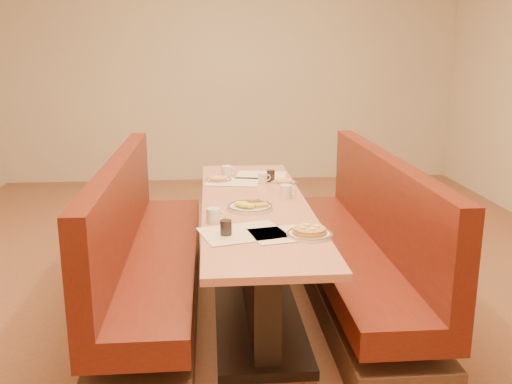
{
  "coord_description": "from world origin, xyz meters",
  "views": [
    {
      "loc": [
        -0.3,
        -3.64,
        1.76
      ],
      "look_at": [
        0.0,
        -0.09,
        0.85
      ],
      "focal_mm": 40.0,
      "sensor_mm": 36.0,
      "label": 1
    }
  ],
  "objects": [
    {
      "name": "soda_tumbler_mid",
      "position": [
        0.17,
        0.64,
        0.79
      ],
      "size": [
        0.06,
        0.06,
        0.09
      ],
      "color": "black",
      "rests_on": "diner_table"
    },
    {
      "name": "coffee_mug_c",
      "position": [
        0.11,
        0.59,
        0.79
      ],
      "size": [
        0.1,
        0.07,
        0.08
      ],
      "rotation": [
        0.0,
        0.0,
        0.15
      ],
      "color": "silver",
      "rests_on": "diner_table"
    },
    {
      "name": "ground",
      "position": [
        0.0,
        0.0,
        0.0
      ],
      "size": [
        8.0,
        8.0,
        0.0
      ],
      "primitive_type": "plane",
      "color": "#9E6647",
      "rests_on": "ground"
    },
    {
      "name": "pancake_plate",
      "position": [
        0.24,
        -0.7,
        0.77
      ],
      "size": [
        0.25,
        0.25,
        0.06
      ],
      "rotation": [
        0.0,
        0.0,
        -0.2
      ],
      "color": "silver",
      "rests_on": "diner_table"
    },
    {
      "name": "booth_left",
      "position": [
        -0.73,
        0.0,
        0.36
      ],
      "size": [
        0.55,
        2.5,
        1.05
      ],
      "color": "#4C3326",
      "rests_on": "ground"
    },
    {
      "name": "placemat_near_right",
      "position": [
        0.12,
        -0.66,
        0.75
      ],
      "size": [
        0.43,
        0.36,
        0.0
      ],
      "primitive_type": "cube",
      "rotation": [
        0.0,
        0.0,
        0.2
      ],
      "color": "#FDE8C6",
      "rests_on": "diner_table"
    },
    {
      "name": "eggs_plate",
      "position": [
        -0.04,
        -0.13,
        0.77
      ],
      "size": [
        0.29,
        0.29,
        0.06
      ],
      "rotation": [
        0.0,
        0.0,
        0.28
      ],
      "color": "silver",
      "rests_on": "diner_table"
    },
    {
      "name": "coffee_mug_d",
      "position": [
        -0.16,
        0.82,
        0.8
      ],
      "size": [
        0.12,
        0.08,
        0.09
      ],
      "rotation": [
        0.0,
        0.0,
        -0.07
      ],
      "color": "silver",
      "rests_on": "diner_table"
    },
    {
      "name": "coffee_mug_a",
      "position": [
        0.23,
        0.13,
        0.8
      ],
      "size": [
        0.12,
        0.08,
        0.09
      ],
      "rotation": [
        0.0,
        0.0,
        0.0
      ],
      "color": "silver",
      "rests_on": "diner_table"
    },
    {
      "name": "diner_table",
      "position": [
        0.0,
        0.0,
        0.37
      ],
      "size": [
        0.7,
        2.5,
        0.75
      ],
      "color": "black",
      "rests_on": "ground"
    },
    {
      "name": "placemat_far_right",
      "position": [
        0.12,
        0.83,
        0.75
      ],
      "size": [
        0.44,
        0.36,
        0.0
      ],
      "primitive_type": "cube",
      "rotation": [
        0.0,
        0.0,
        -0.18
      ],
      "color": "#FDE8C6",
      "rests_on": "diner_table"
    },
    {
      "name": "room_envelope",
      "position": [
        0.0,
        0.0,
        1.93
      ],
      "size": [
        6.04,
        8.04,
        2.82
      ],
      "color": "beige",
      "rests_on": "ground"
    },
    {
      "name": "booth_right",
      "position": [
        0.73,
        0.0,
        0.36
      ],
      "size": [
        0.55,
        2.5,
        1.05
      ],
      "color": "#4C3326",
      "rests_on": "ground"
    },
    {
      "name": "soda_tumbler_near",
      "position": [
        -0.21,
        -0.65,
        0.79
      ],
      "size": [
        0.07,
        0.07,
        0.09
      ],
      "color": "black",
      "rests_on": "diner_table"
    },
    {
      "name": "placemat_far_left",
      "position": [
        -0.12,
        0.63,
        0.75
      ],
      "size": [
        0.45,
        0.37,
        0.0
      ],
      "primitive_type": "cube",
      "rotation": [
        0.0,
        0.0,
        -0.19
      ],
      "color": "#FDE8C6",
      "rests_on": "diner_table"
    },
    {
      "name": "coffee_mug_b",
      "position": [
        -0.28,
        -0.4,
        0.79
      ],
      "size": [
        0.11,
        0.08,
        0.09
      ],
      "rotation": [
        0.0,
        0.0,
        -0.12
      ],
      "color": "silver",
      "rests_on": "diner_table"
    },
    {
      "name": "extra_plate_mid",
      "position": [
        0.26,
        0.55,
        0.76
      ],
      "size": [
        0.19,
        0.19,
        0.04
      ],
      "rotation": [
        0.0,
        0.0,
        -0.24
      ],
      "color": "silver",
      "rests_on": "diner_table"
    },
    {
      "name": "placemat_near_left",
      "position": [
        -0.12,
        -0.62,
        0.75
      ],
      "size": [
        0.52,
        0.45,
        0.0
      ],
      "primitive_type": "cube",
      "rotation": [
        0.0,
        0.0,
        0.27
      ],
      "color": "#FDE8C6",
      "rests_on": "diner_table"
    },
    {
      "name": "extra_plate_far",
      "position": [
        -0.23,
        0.67,
        0.76
      ],
      "size": [
        0.2,
        0.2,
        0.04
      ],
      "rotation": [
        0.0,
        0.0,
        0.4
      ],
      "color": "silver",
      "rests_on": "diner_table"
    }
  ]
}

